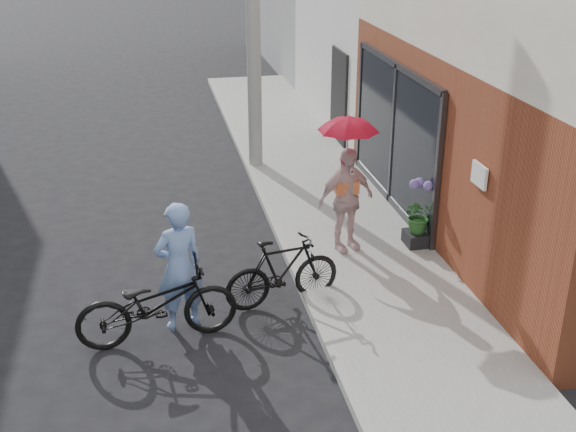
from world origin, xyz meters
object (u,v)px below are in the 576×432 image
object	(u,v)px
officer	(179,266)
bike_left	(157,304)
kimono_woman	(346,200)
bike_right	(282,271)
planter	(418,238)

from	to	relation	value
officer	bike_left	bearing A→B (deg)	25.01
officer	kimono_woman	bearing A→B (deg)	-166.91
officer	bike_right	xyz separation A→B (m)	(1.39, 0.31, -0.38)
bike_left	officer	bearing A→B (deg)	-53.06
bike_right	planter	world-z (taller)	bike_right
bike_right	kimono_woman	bearing A→B (deg)	-55.57
bike_right	planter	xyz separation A→B (m)	(2.40, 1.17, -0.27)
bike_left	bike_right	distance (m)	1.80
kimono_woman	bike_left	bearing A→B (deg)	-165.74
bike_left	kimono_woman	bearing A→B (deg)	-63.54
officer	bike_left	xyz separation A→B (m)	(-0.31, -0.29, -0.34)
officer	bike_left	distance (m)	0.54
kimono_woman	planter	size ratio (longest dim) A/B	4.09
bike_left	kimono_woman	world-z (taller)	kimono_woman
bike_left	bike_right	xyz separation A→B (m)	(1.70, 0.59, -0.03)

